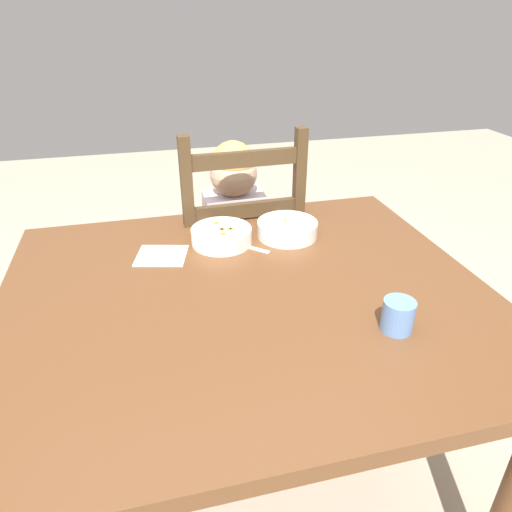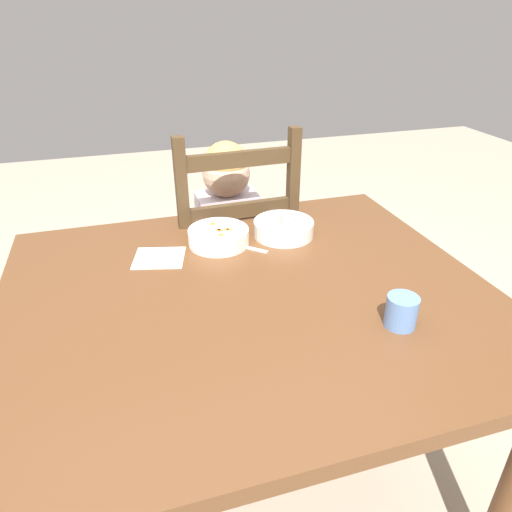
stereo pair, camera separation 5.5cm
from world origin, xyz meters
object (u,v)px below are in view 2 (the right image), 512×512
(dining_table, at_px, (249,321))
(drinking_cup, at_px, (401,311))
(dining_chair, at_px, (231,266))
(bowl_of_peas, at_px, (284,228))
(bowl_of_carrots, at_px, (219,236))
(spoon, at_px, (239,245))
(child_figure, at_px, (230,230))

(dining_table, xyz_separation_m, drinking_cup, (0.29, -0.24, 0.13))
(dining_chair, height_order, bowl_of_peas, dining_chair)
(bowl_of_carrots, distance_m, drinking_cup, 0.60)
(dining_table, height_order, spoon, spoon)
(drinking_cup, bearing_deg, dining_table, 140.50)
(bowl_of_peas, bearing_deg, spoon, -167.88)
(dining_chair, height_order, spoon, dining_chair)
(dining_table, relative_size, dining_chair, 1.19)
(dining_chair, xyz_separation_m, child_figure, (-0.00, -0.00, 0.16))
(dining_table, bearing_deg, bowl_of_peas, 54.99)
(child_figure, bearing_deg, dining_chair, 49.52)
(dining_chair, xyz_separation_m, bowl_of_peas, (0.10, -0.29, 0.28))
(bowl_of_carrots, xyz_separation_m, drinking_cup, (0.30, -0.51, 0.01))
(dining_chair, bearing_deg, bowl_of_peas, -70.85)
(dining_chair, bearing_deg, bowl_of_carrots, -109.77)
(dining_chair, relative_size, child_figure, 1.07)
(bowl_of_peas, bearing_deg, drinking_cup, -79.65)
(dining_chair, relative_size, bowl_of_carrots, 5.64)
(dining_table, bearing_deg, child_figure, 81.01)
(bowl_of_carrots, relative_size, drinking_cup, 2.45)
(dining_table, relative_size, spoon, 10.88)
(dining_table, distance_m, bowl_of_carrots, 0.30)
(dining_table, xyz_separation_m, bowl_of_peas, (0.19, 0.28, 0.12))
(dining_chair, bearing_deg, child_figure, -130.48)
(dining_chair, xyz_separation_m, spoon, (-0.05, -0.33, 0.26))
(child_figure, distance_m, bowl_of_peas, 0.34)
(bowl_of_peas, xyz_separation_m, spoon, (-0.15, -0.03, -0.02))
(spoon, bearing_deg, bowl_of_peas, 12.12)
(dining_table, relative_size, drinking_cup, 16.46)
(dining_chair, bearing_deg, dining_table, -99.13)
(child_figure, bearing_deg, drinking_cup, -76.21)
(drinking_cup, bearing_deg, dining_chair, 103.63)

